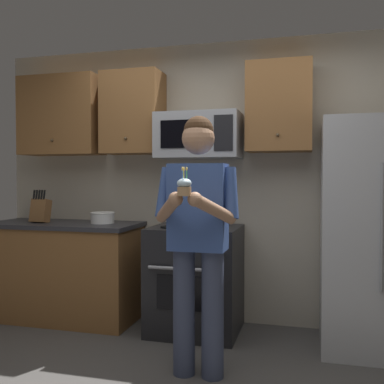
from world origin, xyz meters
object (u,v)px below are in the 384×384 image
Objects in this scene: refrigerator at (381,235)px; bowl_large_white at (102,217)px; oven_range at (196,279)px; person at (198,230)px; microwave at (199,136)px; knife_block at (41,210)px; cupcake at (184,187)px.

refrigerator reaches higher than bowl_large_white.
bowl_large_white reaches higher than oven_range.
bowl_large_white is 0.13× the size of person.
microwave is 2.31× the size of knife_block.
oven_range is 2.91× the size of knife_block.
bowl_large_white is (-2.41, 0.10, 0.07)m from refrigerator.
microwave is 1.67m from knife_block.
oven_range is at bearing 178.50° from refrigerator.
bowl_large_white is at bearing 132.94° from cupcake.
bowl_large_white is (-0.91, 0.06, 0.51)m from oven_range.
oven_range is 4.13× the size of bowl_large_white.
microwave is at bearing 100.31° from cupcake.
person reaches higher than knife_block.
person is at bearing -38.28° from bowl_large_white.
knife_block is at bearing 146.71° from cupcake.
microwave reaches higher than oven_range.
knife_block is (-3.02, 0.01, 0.14)m from refrigerator.
cupcake is at bearing -78.67° from oven_range.
refrigerator is 10.35× the size of cupcake.
person is (0.24, -0.85, 0.53)m from oven_range.
oven_range is at bearing -3.50° from bowl_large_white.
refrigerator is at bearing -0.18° from knife_block.
oven_range is 1.05m from bowl_large_white.
cupcake is (1.15, -1.24, 0.32)m from bowl_large_white.
oven_range is 1.26× the size of microwave.
microwave is 3.28× the size of bowl_large_white.
cupcake is (0.24, -1.18, 0.83)m from oven_range.
bowl_large_white is (-0.91, -0.06, -0.75)m from microwave.
microwave is 0.42× the size of person.
cupcake is (0.24, -1.30, -0.43)m from microwave.
refrigerator is at bearing 32.79° from person.
microwave is 1.72m from refrigerator.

